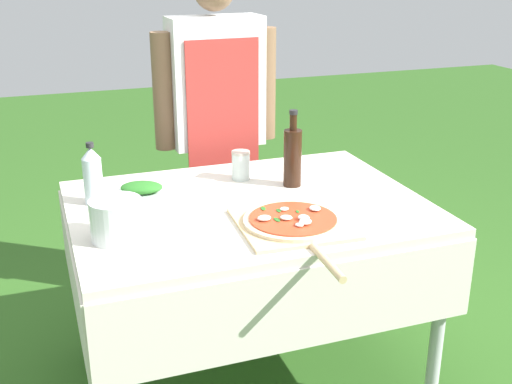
# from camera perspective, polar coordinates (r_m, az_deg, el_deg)

# --- Properties ---
(ground_plane) EXTENTS (12.00, 12.00, 0.00)m
(ground_plane) POSITION_cam_1_polar(r_m,az_deg,el_deg) (2.69, -0.61, -16.17)
(ground_plane) COLOR #2D5B1E
(prep_table) EXTENTS (1.28, 0.95, 0.76)m
(prep_table) POSITION_cam_1_polar(r_m,az_deg,el_deg) (2.35, -0.67, -3.02)
(prep_table) COLOR beige
(prep_table) RESTS_ON ground
(person_cook) EXTENTS (0.58, 0.20, 1.54)m
(person_cook) POSITION_cam_1_polar(r_m,az_deg,el_deg) (2.96, -3.50, 6.88)
(person_cook) COLOR #4C4C51
(person_cook) RESTS_ON ground
(pizza_on_peel) EXTENTS (0.38, 0.60, 0.05)m
(pizza_on_peel) POSITION_cam_1_polar(r_m,az_deg,el_deg) (2.12, 3.40, -2.77)
(pizza_on_peel) COLOR #D1B27F
(pizza_on_peel) RESTS_ON prep_table
(oil_bottle) EXTENTS (0.07, 0.07, 0.30)m
(oil_bottle) POSITION_cam_1_polar(r_m,az_deg,el_deg) (2.46, 3.27, 3.21)
(oil_bottle) COLOR black
(oil_bottle) RESTS_ON prep_table
(water_bottle) EXTENTS (0.07, 0.07, 0.23)m
(water_bottle) POSITION_cam_1_polar(r_m,az_deg,el_deg) (2.36, -14.32, 1.45)
(water_bottle) COLOR silver
(water_bottle) RESTS_ON prep_table
(herb_container) EXTENTS (0.21, 0.17, 0.05)m
(herb_container) POSITION_cam_1_polar(r_m,az_deg,el_deg) (2.43, -10.14, 0.32)
(herb_container) COLOR silver
(herb_container) RESTS_ON prep_table
(mixing_tub) EXTENTS (0.17, 0.17, 0.13)m
(mixing_tub) POSITION_cam_1_polar(r_m,az_deg,el_deg) (2.06, -12.30, -2.41)
(mixing_tub) COLOR silver
(mixing_tub) RESTS_ON prep_table
(sauce_jar) EXTENTS (0.07, 0.07, 0.12)m
(sauce_jar) POSITION_cam_1_polar(r_m,az_deg,el_deg) (2.55, -1.36, 2.25)
(sauce_jar) COLOR silver
(sauce_jar) RESTS_ON prep_table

